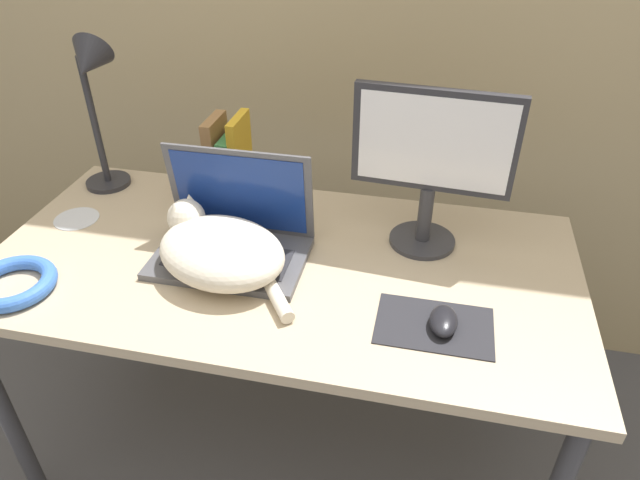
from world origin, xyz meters
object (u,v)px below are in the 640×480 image
at_px(external_monitor, 432,160).
at_px(book_row, 229,162).
at_px(laptop, 233,237).
at_px(computer_mouse, 444,321).
at_px(cable_coil, 12,283).
at_px(cat, 219,249).
at_px(desk_lamp, 92,90).
at_px(cd_disc, 77,219).

distance_m(external_monitor, book_row, 0.58).
relative_size(laptop, computer_mouse, 3.76).
xyz_separation_m(laptop, cable_coil, (-0.45, -0.24, -0.03)).
distance_m(laptop, external_monitor, 0.51).
relative_size(cat, desk_lamp, 0.89).
relative_size(laptop, cat, 0.91).
xyz_separation_m(laptop, cat, (-0.01, -0.07, 0.01)).
xyz_separation_m(external_monitor, cable_coil, (-0.90, -0.39, -0.22)).
xyz_separation_m(external_monitor, book_row, (-0.56, 0.11, -0.12)).
bearing_deg(computer_mouse, book_row, 145.52).
xyz_separation_m(laptop, desk_lamp, (-0.46, 0.23, 0.26)).
bearing_deg(cable_coil, book_row, 55.51).
bearing_deg(external_monitor, book_row, 168.42).
bearing_deg(computer_mouse, external_monitor, 101.85).
relative_size(cat, cd_disc, 3.38).
bearing_deg(laptop, cable_coil, -151.60).
xyz_separation_m(cat, cable_coil, (-0.44, -0.17, -0.04)).
height_order(external_monitor, computer_mouse, external_monitor).
xyz_separation_m(cat, cd_disc, (-0.47, 0.13, -0.06)).
xyz_separation_m(cat, desk_lamp, (-0.45, 0.30, 0.25)).
bearing_deg(book_row, laptop, -69.36).
bearing_deg(desk_lamp, cd_disc, -97.29).
relative_size(computer_mouse, cable_coil, 0.50).
xyz_separation_m(book_row, desk_lamp, (-0.36, -0.03, 0.19)).
bearing_deg(book_row, computer_mouse, -34.48).
bearing_deg(cable_coil, computer_mouse, 4.84).
xyz_separation_m(cat, computer_mouse, (0.53, -0.09, -0.04)).
bearing_deg(computer_mouse, desk_lamp, 158.10).
height_order(computer_mouse, book_row, book_row).
bearing_deg(desk_lamp, laptop, -26.93).
xyz_separation_m(laptop, book_row, (-0.10, 0.27, 0.06)).
bearing_deg(cd_disc, cable_coil, -84.41).
height_order(book_row, cable_coil, book_row).
bearing_deg(cable_coil, cd_disc, 95.59).
height_order(cat, computer_mouse, cat).
bearing_deg(book_row, cable_coil, -124.49).
height_order(laptop, external_monitor, external_monitor).
bearing_deg(cable_coil, external_monitor, 23.57).
bearing_deg(computer_mouse, laptop, 162.83).
distance_m(computer_mouse, desk_lamp, 1.09).
bearing_deg(computer_mouse, cd_disc, 167.46).
distance_m(book_row, cable_coil, 0.62).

